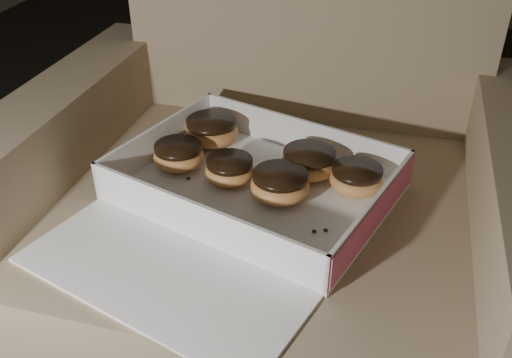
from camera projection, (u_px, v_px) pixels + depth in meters
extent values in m
plane|color=black|center=(282.00, 333.00, 1.22)|extent=(4.50, 4.50, 0.00)
cube|color=#907C5C|center=(268.00, 278.00, 1.06)|extent=(0.70, 0.70, 0.41)
cube|color=#907C5C|center=(80.00, 218.00, 1.11)|extent=(0.12, 0.70, 0.54)
cube|color=#907C5C|center=(489.00, 289.00, 0.94)|extent=(0.12, 0.70, 0.54)
cube|color=white|center=(256.00, 191.00, 0.94)|extent=(0.49, 0.42, 0.01)
cube|color=white|center=(301.00, 135.00, 1.03)|extent=(0.40, 0.13, 0.06)
cube|color=white|center=(199.00, 222.00, 0.81)|extent=(0.40, 0.13, 0.06)
cube|color=white|center=(159.00, 140.00, 1.01)|extent=(0.10, 0.30, 0.06)
cube|color=white|center=(374.00, 214.00, 0.83)|extent=(0.10, 0.30, 0.06)
cube|color=#CD5277|center=(377.00, 215.00, 0.83)|extent=(0.09, 0.29, 0.05)
cube|color=white|center=(161.00, 277.00, 0.77)|extent=(0.44, 0.29, 0.01)
ellipsoid|color=#DE9D4D|center=(179.00, 156.00, 0.98)|extent=(0.09, 0.09, 0.04)
cylinder|color=black|center=(178.00, 147.00, 0.97)|extent=(0.08, 0.08, 0.01)
ellipsoid|color=#DE9D4D|center=(356.00, 180.00, 0.92)|extent=(0.09, 0.09, 0.04)
cylinder|color=black|center=(358.00, 170.00, 0.91)|extent=(0.08, 0.08, 0.01)
ellipsoid|color=#DE9D4D|center=(212.00, 132.00, 1.05)|extent=(0.10, 0.10, 0.05)
cylinder|color=black|center=(211.00, 122.00, 1.04)|extent=(0.09, 0.09, 0.01)
ellipsoid|color=#DE9D4D|center=(280.00, 186.00, 0.90)|extent=(0.09, 0.09, 0.05)
cylinder|color=black|center=(280.00, 176.00, 0.89)|extent=(0.09, 0.09, 0.01)
ellipsoid|color=#DE9D4D|center=(309.00, 164.00, 0.96)|extent=(0.09, 0.09, 0.05)
cylinder|color=black|center=(310.00, 154.00, 0.95)|extent=(0.09, 0.09, 0.01)
ellipsoid|color=#DE9D4D|center=(230.00, 171.00, 0.95)|extent=(0.08, 0.08, 0.04)
cylinder|color=black|center=(230.00, 162.00, 0.94)|extent=(0.08, 0.08, 0.01)
ellipsoid|color=black|center=(314.00, 231.00, 0.84)|extent=(0.01, 0.01, 0.00)
ellipsoid|color=black|center=(188.00, 178.00, 0.96)|extent=(0.01, 0.01, 0.00)
ellipsoid|color=black|center=(326.00, 230.00, 0.84)|extent=(0.01, 0.01, 0.00)
ellipsoid|color=black|center=(295.00, 262.00, 0.78)|extent=(0.01, 0.01, 0.00)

